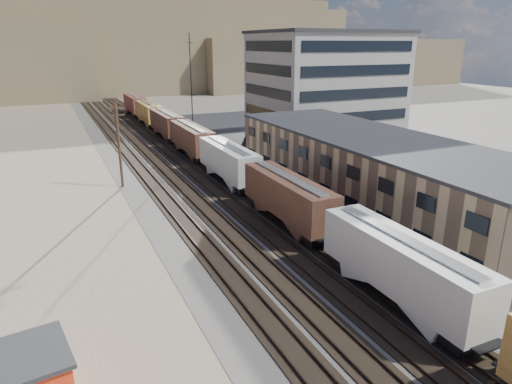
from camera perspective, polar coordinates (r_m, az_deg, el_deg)
name	(u,v)px	position (r m, az deg, el deg)	size (l,w,h in m)	color
ballast_bed	(175,164)	(66.19, -10.15, 3.47)	(18.00, 200.00, 0.06)	#4C4742
dirt_yard	(15,205)	(54.82, -27.87, -1.50)	(24.00, 180.00, 0.03)	#7A6C54
asphalt_lot	(365,172)	(62.64, 13.51, 2.40)	(26.00, 120.00, 0.04)	#232326
rail_tracks	(171,164)	(66.04, -10.61, 3.48)	(11.40, 200.00, 0.24)	black
freight_train	(208,148)	(62.93, -6.00, 5.49)	(3.00, 119.74, 4.46)	black
warehouse	(373,170)	(49.93, 14.44, 2.69)	(12.40, 40.40, 7.25)	tan
office_tower	(324,87)	(80.44, 8.55, 12.80)	(22.60, 18.60, 18.45)	#9E998E
utility_pole_north	(119,144)	(55.76, -16.77, 5.81)	(2.20, 0.32, 10.00)	#382619
radio_mast	(191,91)	(75.73, -8.07, 12.39)	(1.20, 0.16, 18.00)	black
hills_north	(85,50)	(180.78, -20.54, 16.28)	(265.00, 80.00, 32.00)	brown
maintenance_shed	(36,378)	(25.29, -25.77, -20.16)	(3.65, 4.42, 2.95)	#F13916
parked_car_blue	(304,149)	(71.24, 5.96, 5.34)	(2.68, 5.81, 1.61)	navy
parked_car_far	(335,142)	(77.31, 9.82, 6.13)	(1.76, 4.38, 1.49)	silver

